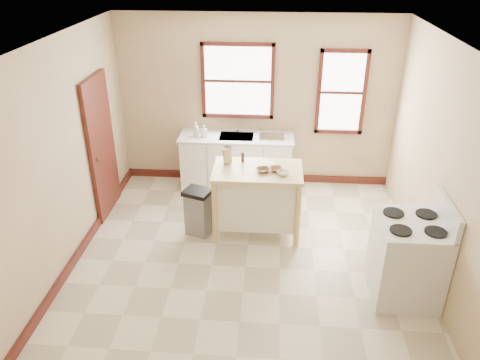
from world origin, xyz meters
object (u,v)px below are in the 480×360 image
soap_bottle_b (204,131)px  gas_stove (408,249)px  soap_bottle_a (196,129)px  bowl_b (276,169)px  bowl_a (263,170)px  kitchen_island (257,201)px  knife_block (227,156)px  pepper_grinder (243,157)px  bowl_c (283,173)px  dish_rack (272,134)px  trash_bin (198,212)px

soap_bottle_b → gas_stove: 3.68m
soap_bottle_a → bowl_b: size_ratio=1.32×
gas_stove → bowl_a: bearing=146.3°
kitchen_island → knife_block: (-0.43, 0.17, 0.60)m
bowl_b → soap_bottle_b: bearing=131.7°
knife_block → pepper_grinder: 0.22m
bowl_a → soap_bottle_a: bearing=129.5°
soap_bottle_b → pepper_grinder: size_ratio=1.31×
soap_bottle_a → kitchen_island: size_ratio=0.19×
pepper_grinder → bowl_c: (0.56, -0.36, -0.05)m
soap_bottle_b → knife_block: bearing=-86.8°
gas_stove → bowl_c: bearing=143.5°
knife_block → bowl_c: bearing=-45.9°
bowl_b → bowl_c: (0.10, -0.12, 0.01)m
knife_block → pepper_grinder: knife_block is taller
soap_bottle_b → dish_rack: 1.10m
soap_bottle_b → knife_block: 1.21m
dish_rack → pepper_grinder: pepper_grinder is taller
soap_bottle_b → gas_stove: size_ratio=0.16×
trash_bin → gas_stove: (2.60, -1.09, 0.28)m
knife_block → gas_stove: gas_stove is taller
bowl_a → trash_bin: (-0.90, -0.04, -0.67)m
bowl_c → trash_bin: size_ratio=0.25×
bowl_c → dish_rack: bearing=96.5°
knife_block → bowl_c: size_ratio=1.17×
knife_block → trash_bin: bearing=-168.4°
dish_rack → trash_bin: (-1.00, -1.46, -0.63)m
knife_block → gas_stove: bearing=-55.8°
dish_rack → gas_stove: size_ratio=0.34×
trash_bin → bowl_c: bearing=17.6°
trash_bin → gas_stove: bearing=-3.6°
gas_stove → kitchen_island: bearing=146.0°
pepper_grinder → knife_block: bearing=-166.9°
knife_block → bowl_a: 0.57m
bowl_b → trash_bin: (-1.07, -0.08, -0.67)m
kitchen_island → trash_bin: bearing=-172.8°
pepper_grinder → bowl_a: pepper_grinder is taller
kitchen_island → dish_rack: bearing=82.3°
soap_bottle_a → kitchen_island: soap_bottle_a is taller
gas_stove → bowl_b: bearing=142.5°
kitchen_island → bowl_c: bearing=-22.5°
pepper_grinder → kitchen_island: bearing=-45.4°
dish_rack → bowl_c: size_ratio=2.52×
soap_bottle_b → kitchen_island: soap_bottle_b is taller
soap_bottle_a → soap_bottle_b: bearing=-3.6°
kitchen_island → trash_bin: size_ratio=1.75×
soap_bottle_b → bowl_a: soap_bottle_b is taller
trash_bin → pepper_grinder: bearing=47.9°
trash_bin → knife_block: bearing=54.8°
dish_rack → bowl_b: bowl_b is taller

